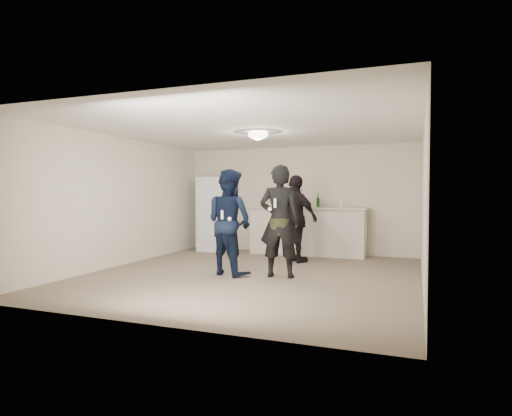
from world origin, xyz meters
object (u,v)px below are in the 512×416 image
(counter, at_px, (307,232))
(shaker, at_px, (285,203))
(fridge, at_px, (215,214))
(spectator, at_px, (296,219))
(man, at_px, (229,222))
(woman, at_px, (280,221))

(counter, bearing_deg, shaker, 178.21)
(counter, height_order, fridge, fridge)
(fridge, distance_m, shaker, 1.78)
(fridge, bearing_deg, counter, 1.75)
(fridge, height_order, shaker, fridge)
(counter, relative_size, spectator, 1.46)
(man, distance_m, spectator, 1.82)
(counter, xyz_separation_m, spectator, (0.04, -1.10, 0.37))
(shaker, xyz_separation_m, woman, (0.72, -2.70, -0.23))
(counter, distance_m, fridge, 2.32)
(man, xyz_separation_m, woman, (0.90, 0.08, 0.03))
(man, bearing_deg, fridge, -39.48)
(fridge, relative_size, shaker, 10.59)
(counter, distance_m, spectator, 1.16)
(man, bearing_deg, woman, -155.16)
(fridge, relative_size, woman, 0.95)
(man, bearing_deg, shaker, -73.61)
(counter, bearing_deg, spectator, -88.12)
(counter, height_order, shaker, shaker)
(counter, relative_size, man, 1.43)
(man, height_order, spectator, man)
(shaker, distance_m, spectator, 1.28)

